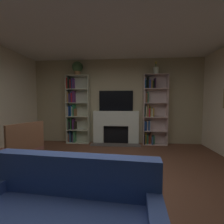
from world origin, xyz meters
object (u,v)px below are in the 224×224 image
(fireplace, at_px, (116,126))
(bookshelf_left, at_px, (76,110))
(armchair, at_px, (21,148))
(bookshelf_right, at_px, (152,111))
(coffee_table, at_px, (84,176))
(tv, at_px, (116,101))
(potted_plant, at_px, (77,68))
(vase_with_flowers, at_px, (156,70))

(fireplace, bearing_deg, bookshelf_left, -179.92)
(armchair, bearing_deg, bookshelf_right, 39.75)
(fireplace, bearing_deg, coffee_table, -94.72)
(tv, height_order, bookshelf_left, bookshelf_left)
(bookshelf_right, xyz_separation_m, armchair, (-2.78, -2.31, -0.57))
(fireplace, relative_size, coffee_table, 1.80)
(fireplace, xyz_separation_m, coffee_table, (-0.25, -2.98, -0.18))
(tv, relative_size, coffee_table, 1.26)
(tv, relative_size, potted_plant, 2.49)
(bookshelf_right, bearing_deg, coffee_table, -115.07)
(fireplace, distance_m, potted_plant, 2.27)
(vase_with_flowers, bearing_deg, fireplace, 177.99)
(bookshelf_left, xyz_separation_m, vase_with_flowers, (2.57, -0.04, 1.24))
(bookshelf_left, bearing_deg, vase_with_flowers, -0.92)
(bookshelf_left, height_order, armchair, bookshelf_left)
(fireplace, relative_size, tv, 1.42)
(tv, xyz_separation_m, bookshelf_right, (1.15, -0.07, -0.31))
(potted_plant, distance_m, vase_with_flowers, 2.48)
(bookshelf_left, bearing_deg, fireplace, 0.08)
(bookshelf_right, bearing_deg, armchair, -140.25)
(bookshelf_right, height_order, armchair, bookshelf_right)
(tv, xyz_separation_m, vase_with_flowers, (1.24, -0.12, 0.94))
(vase_with_flowers, distance_m, coffee_table, 3.83)
(potted_plant, relative_size, vase_with_flowers, 1.11)
(coffee_table, bearing_deg, bookshelf_left, 110.10)
(coffee_table, bearing_deg, armchair, 154.04)
(fireplace, height_order, coffee_table, fireplace)
(tv, distance_m, potted_plant, 1.63)
(bookshelf_right, relative_size, armchair, 2.24)
(fireplace, bearing_deg, vase_with_flowers, -2.01)
(armchair, bearing_deg, bookshelf_left, 82.75)
(coffee_table, bearing_deg, tv, 85.40)
(bookshelf_left, relative_size, armchair, 2.24)
(bookshelf_left, bearing_deg, potted_plant, -22.77)
(bookshelf_left, xyz_separation_m, bookshelf_right, (2.49, 0.01, -0.02))
(tv, bearing_deg, vase_with_flowers, -5.56)
(armchair, distance_m, coffee_table, 1.54)
(fireplace, bearing_deg, bookshelf_right, 0.18)
(bookshelf_right, relative_size, potted_plant, 5.00)
(tv, height_order, bookshelf_right, bookshelf_right)
(vase_with_flowers, bearing_deg, armchair, -141.70)
(potted_plant, relative_size, coffee_table, 0.51)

